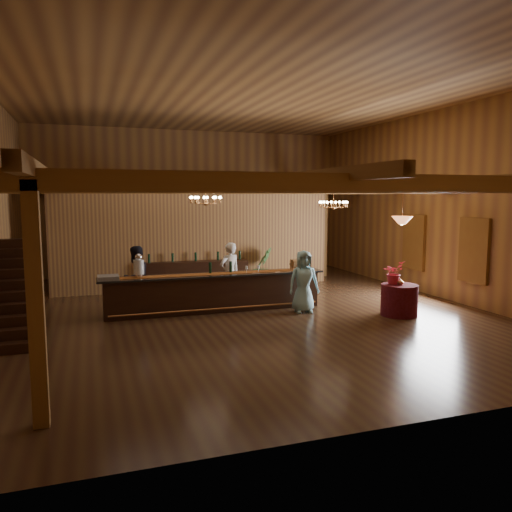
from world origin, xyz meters
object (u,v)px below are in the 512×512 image
object	(u,v)px
guest	(304,281)
pendant_lamp	(402,220)
beverage_dispenser	(139,266)
chandelier_left	(206,200)
staff_second	(136,278)
backbar_shelf	(196,276)
tasting_bar	(215,292)
chandelier_right	(333,204)
floor_plant	(262,267)
raffle_drum	(296,264)
bartender	(230,273)
round_table	(399,300)

from	to	relation	value
guest	pendant_lamp	bearing A→B (deg)	-19.98
beverage_dispenser	pendant_lamp	world-z (taller)	pendant_lamp
chandelier_left	guest	xyz separation A→B (m)	(2.38, -0.76, -2.10)
staff_second	guest	bearing A→B (deg)	122.15
backbar_shelf	staff_second	size ratio (longest dim) A/B	1.95
beverage_dispenser	tasting_bar	bearing A→B (deg)	-1.81
chandelier_left	beverage_dispenser	bearing A→B (deg)	174.97
tasting_bar	chandelier_left	size ratio (longest dim) A/B	7.36
backbar_shelf	chandelier_right	world-z (taller)	chandelier_right
beverage_dispenser	guest	size ratio (longest dim) A/B	0.37
guest	beverage_dispenser	bearing A→B (deg)	174.64
backbar_shelf	guest	distance (m)	4.40
tasting_bar	backbar_shelf	size ratio (longest dim) A/B	1.77
chandelier_left	floor_plant	size ratio (longest dim) A/B	0.60
guest	chandelier_left	bearing A→B (deg)	169.49
raffle_drum	guest	bearing A→B (deg)	-98.82
chandelier_right	floor_plant	size ratio (longest dim) A/B	0.60
staff_second	pendant_lamp	bearing A→B (deg)	119.88
pendant_lamp	bartender	xyz separation A→B (m)	(-3.69, 2.65, -1.54)
beverage_dispenser	backbar_shelf	world-z (taller)	beverage_dispenser
chandelier_left	bartender	world-z (taller)	chandelier_left
tasting_bar	round_table	xyz separation A→B (m)	(4.29, -1.96, -0.10)
beverage_dispenser	raffle_drum	distance (m)	4.19
pendant_lamp	tasting_bar	bearing A→B (deg)	155.49
beverage_dispenser	chandelier_left	xyz separation A→B (m)	(1.69, -0.15, 1.64)
bartender	guest	bearing A→B (deg)	115.53
backbar_shelf	bartender	xyz separation A→B (m)	(0.46, -2.36, 0.40)
chandelier_left	chandelier_right	size ratio (longest dim) A/B	1.00
tasting_bar	guest	distance (m)	2.33
floor_plant	tasting_bar	bearing A→B (deg)	-129.19
chandelier_right	staff_second	xyz separation A→B (m)	(-5.51, 0.40, -1.91)
round_table	guest	world-z (taller)	guest
chandelier_left	floor_plant	xyz separation A→B (m)	(2.55, 2.93, -2.24)
chandelier_right	round_table	bearing A→B (deg)	-72.28
raffle_drum	chandelier_right	xyz separation A→B (m)	(1.29, 0.37, 1.61)
raffle_drum	bartender	xyz separation A→B (m)	(-1.67, 0.75, -0.29)
bartender	pendant_lamp	bearing A→B (deg)	124.74
round_table	pendant_lamp	distance (m)	2.01
bartender	chandelier_left	bearing A→B (deg)	23.48
staff_second	raffle_drum	bearing A→B (deg)	132.70
beverage_dispenser	pendant_lamp	size ratio (longest dim) A/B	0.67
beverage_dispenser	backbar_shelf	bearing A→B (deg)	55.51
bartender	staff_second	bearing A→B (deg)	-20.00
pendant_lamp	floor_plant	bearing A→B (deg)	112.33
tasting_bar	staff_second	size ratio (longest dim) A/B	3.45
round_table	floor_plant	size ratio (longest dim) A/B	0.69
raffle_drum	chandelier_right	size ratio (longest dim) A/B	0.43
tasting_bar	staff_second	xyz separation A→B (m)	(-1.94, 0.71, 0.36)
beverage_dispenser	staff_second	bearing A→B (deg)	92.30
floor_plant	chandelier_left	bearing A→B (deg)	-131.03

